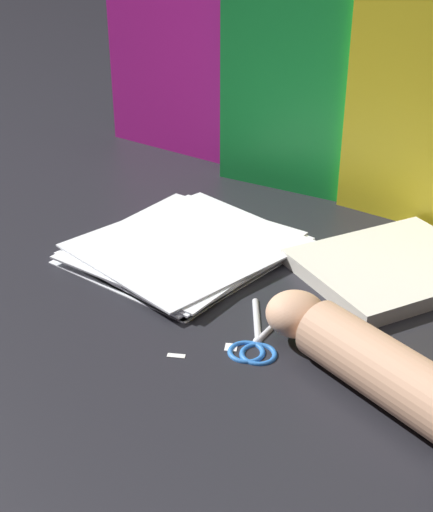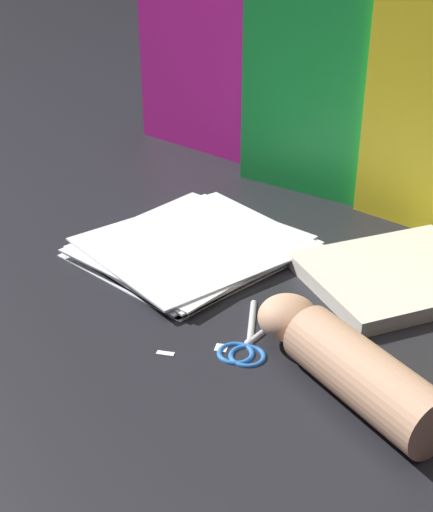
# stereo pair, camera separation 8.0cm
# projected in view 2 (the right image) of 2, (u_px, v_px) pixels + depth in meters

# --- Properties ---
(ground_plane) EXTENTS (6.00, 6.00, 0.00)m
(ground_plane) POSITION_uv_depth(u_px,v_px,m) (215.00, 301.00, 1.01)
(ground_plane) COLOR black
(backdrop_panel_left) EXTENTS (0.81, 0.09, 0.47)m
(backdrop_panel_left) POSITION_uv_depth(u_px,v_px,m) (291.00, 59.00, 1.34)
(backdrop_panel_left) COLOR #D81E9E
(backdrop_panel_left) RESTS_ON ground_plane
(backdrop_panel_center) EXTENTS (0.65, 0.15, 0.56)m
(backdrop_panel_center) POSITION_uv_depth(u_px,v_px,m) (416.00, 57.00, 1.14)
(backdrop_panel_center) COLOR green
(backdrop_panel_center) RESTS_ON ground_plane
(paper_stack) EXTENTS (0.31, 0.34, 0.02)m
(paper_stack) POSITION_uv_depth(u_px,v_px,m) (193.00, 246.00, 1.15)
(paper_stack) COLOR white
(paper_stack) RESTS_ON ground_plane
(book_closed) EXTENTS (0.30, 0.33, 0.02)m
(book_closed) POSITION_uv_depth(u_px,v_px,m) (400.00, 275.00, 1.06)
(book_closed) COLOR silver
(book_closed) RESTS_ON ground_plane
(scissors) EXTENTS (0.12, 0.16, 0.01)m
(scissors) POSITION_uv_depth(u_px,v_px,m) (248.00, 342.00, 0.92)
(scissors) COLOR silver
(scissors) RESTS_ON ground_plane
(hand_forearm) EXTENTS (0.30, 0.13, 0.07)m
(hand_forearm) POSITION_uv_depth(u_px,v_px,m) (346.00, 362.00, 0.82)
(hand_forearm) COLOR tan
(hand_forearm) RESTS_ON ground_plane
(paper_scrap_near) EXTENTS (0.02, 0.02, 0.00)m
(paper_scrap_near) POSITION_uv_depth(u_px,v_px,m) (221.00, 348.00, 0.91)
(paper_scrap_near) COLOR white
(paper_scrap_near) RESTS_ON ground_plane
(paper_scrap_mid) EXTENTS (0.02, 0.02, 0.00)m
(paper_scrap_mid) POSITION_uv_depth(u_px,v_px,m) (165.00, 353.00, 0.90)
(paper_scrap_mid) COLOR white
(paper_scrap_mid) RESTS_ON ground_plane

